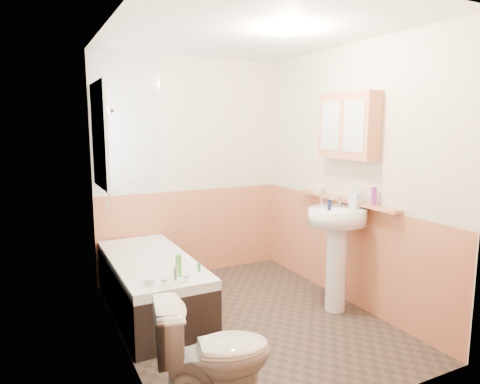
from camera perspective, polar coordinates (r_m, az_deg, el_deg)
name	(u,v)px	position (r m, az deg, el deg)	size (l,w,h in m)	color
floor	(247,319)	(4.06, 1.00, -16.56)	(2.80, 2.80, 0.00)	#312823
ceiling	(248,32)	(3.74, 1.11, 20.53)	(2.80, 2.80, 0.00)	white
wall_back	(191,168)	(4.98, -6.56, 3.14)	(2.20, 0.02, 2.50)	beige
wall_front	(362,212)	(2.56, 15.98, -2.61)	(2.20, 0.02, 2.50)	beige
wall_left	(117,192)	(3.33, -16.08, 0.01)	(0.02, 2.80, 2.50)	beige
wall_right	(348,176)	(4.33, 14.17, 2.06)	(0.02, 2.80, 2.50)	beige
wainscot_right	(343,250)	(4.46, 13.59, -7.56)	(0.01, 2.80, 1.00)	#D78258
wainscot_front	(354,333)	(2.81, 14.98, -17.67)	(2.20, 0.01, 1.00)	#D78258
wainscot_back	(193,232)	(5.09, -6.32, -5.31)	(2.20, 0.01, 1.00)	#D78258
tile_cladding_left	(120,192)	(3.34, -15.71, 0.04)	(0.01, 2.80, 2.50)	white
tile_return_back	(126,125)	(4.73, -14.92, 8.66)	(0.75, 0.01, 1.50)	white
window	(100,135)	(4.24, -18.12, 7.18)	(0.03, 0.79, 0.99)	white
bathtub	(152,284)	(4.18, -11.71, -11.91)	(0.70, 1.64, 0.66)	black
shower_riser	(108,139)	(4.03, -17.23, 6.71)	(0.10, 0.07, 1.10)	silver
toilet	(214,355)	(2.81, -3.50, -20.88)	(0.40, 0.72, 0.70)	white
sink	(337,238)	(4.11, 12.82, -5.97)	(0.58, 0.47, 1.11)	white
pine_shelf	(344,200)	(4.28, 13.74, -1.04)	(0.10, 1.36, 0.03)	#D78258
medicine_cabinet	(348,126)	(4.16, 14.27, 8.51)	(0.17, 0.68, 0.61)	#D78258
foam_can	(374,196)	(3.98, 17.42, -0.52)	(0.05, 0.05, 0.16)	purple
green_bottle	(359,190)	(4.11, 15.64, 0.20)	(0.04, 0.04, 0.21)	silver
black_jar	(319,190)	(4.59, 10.46, 0.23)	(0.08, 0.08, 0.05)	silver
soap_bottle	(355,203)	(4.07, 15.14, -1.43)	(0.09, 0.20, 0.09)	silver
clear_bottle	(329,205)	(3.90, 11.84, -1.70)	(0.04, 0.04, 0.10)	navy
blue_gel	(178,266)	(3.56, -8.20, -9.71)	(0.05, 0.03, 0.18)	#59C647
cream_jar	(150,282)	(3.45, -11.94, -11.62)	(0.08, 0.08, 0.05)	silver
orange_bottle	(199,267)	(3.68, -5.47, -9.89)	(0.03, 0.03, 0.08)	#388447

